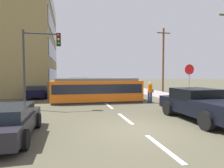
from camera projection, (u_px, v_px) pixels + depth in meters
ground_plane at (100, 99)px, 17.70m from camera, size 120.00×120.00×0.00m
sidewalk_curb_right at (192, 102)px, 15.35m from camera, size 3.20×36.00×0.14m
lane_stripe_0 at (162, 147)px, 6.03m from camera, size 0.16×2.40×0.01m
lane_stripe_1 at (125, 118)px, 9.92m from camera, size 0.16×2.40×0.01m
lane_stripe_2 at (109, 106)px, 13.81m from camera, size 0.16×2.40×0.01m
lane_stripe_3 at (94, 94)px, 21.80m from camera, size 0.16×2.40×0.01m
lane_stripe_4 at (88, 90)px, 27.64m from camera, size 0.16×2.40×0.01m
streetcar_tram at (97, 90)px, 15.79m from camera, size 7.28×2.77×1.96m
city_bus at (80, 84)px, 23.58m from camera, size 2.69×5.68×1.77m
pedestrian_crossing at (150, 91)px, 15.16m from camera, size 0.51×0.36×1.67m
pickup_truck_parked at (202, 104)px, 9.53m from camera, size 2.33×5.03×1.55m
parked_sedan_near at (3, 122)px, 6.77m from camera, size 2.15×4.14×1.19m
parked_sedan_mid at (38, 91)px, 18.50m from camera, size 2.03×4.12×1.19m
parked_sedan_far at (47, 87)px, 24.00m from camera, size 2.11×4.21×1.19m
parked_sedan_furthest at (49, 85)px, 29.54m from camera, size 2.05×4.19×1.19m
stop_sign at (189, 75)px, 14.25m from camera, size 0.76×0.07×2.88m
traffic_light_mast at (39, 55)px, 12.41m from camera, size 2.38×0.33×5.12m
utility_pole_mid at (163, 59)px, 24.52m from camera, size 1.80×0.24×8.09m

